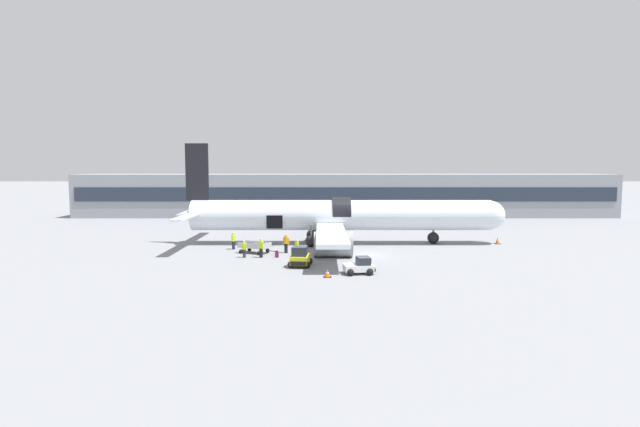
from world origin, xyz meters
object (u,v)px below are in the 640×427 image
Objects in this scene: ground_crew_loader_a at (235,240)px; ground_crew_supervisor at (299,248)px; ground_crew_loader_b at (288,243)px; baggage_tug_mid at (302,258)px; baggage_tug_lead at (361,266)px; ground_crew_driver at (263,247)px; baggage_cart_loading at (256,247)px; airplane at (338,217)px; suitcase_on_tarmac_upright at (278,255)px; ground_crew_helper at (246,249)px.

ground_crew_loader_a is 7.86m from ground_crew_supervisor.
ground_crew_loader_b reaches higher than ground_crew_supervisor.
baggage_tug_lead is at bearing -30.96° from baggage_tug_mid.
baggage_tug_lead is 1.41× the size of ground_crew_driver.
baggage_tug_mid is at bearing 149.04° from baggage_tug_lead.
baggage_cart_loading is 2.16× the size of ground_crew_driver.
airplane reaches higher than suitcase_on_tarmac_upright.
suitcase_on_tarmac_upright is (-7.12, 7.04, -0.30)m from baggage_tug_lead.
baggage_cart_loading is 2.40× the size of ground_crew_supervisor.
baggage_tug_mid reaches higher than ground_crew_supervisor.
ground_crew_driver reaches higher than baggage_cart_loading.
ground_crew_driver is 1.11× the size of ground_crew_supervisor.
airplane is 13.27× the size of baggage_tug_mid.
suitcase_on_tarmac_upright is (2.40, -2.40, -0.28)m from baggage_cart_loading.
baggage_tug_mid is 1.71× the size of ground_crew_helper.
suitcase_on_tarmac_upright is at bearing -124.40° from airplane.
ground_crew_helper is 3.06m from suitcase_on_tarmac_upright.
ground_crew_driver is 1.61m from suitcase_on_tarmac_upright.
ground_crew_loader_b reaches higher than ground_crew_helper.
baggage_cart_loading is at bearing 111.15° from ground_crew_driver.
ground_crew_loader_b reaches higher than baggage_tug_lead.
ground_crew_driver is at bearing -68.85° from baggage_cart_loading.
ground_crew_loader_b is (-1.64, 6.62, 0.26)m from baggage_tug_mid.
ground_crew_loader_b is at bearing 34.11° from ground_crew_helper.
airplane is 22.73× the size of ground_crew_helper.
suitcase_on_tarmac_upright is at bearing -105.56° from ground_crew_loader_b.
ground_crew_helper reaches higher than baggage_tug_lead.
suitcase_on_tarmac_upright is at bearing -45.11° from baggage_cart_loading.
baggage_tug_mid is 1.68× the size of ground_crew_supervisor.
ground_crew_loader_a reaches higher than baggage_tug_mid.
ground_crew_loader_a is 0.98× the size of ground_crew_driver.
ground_crew_loader_b is (-6.44, 9.50, 0.41)m from baggage_tug_lead.
ground_crew_loader_b reaches higher than suitcase_on_tarmac_upright.
ground_crew_loader_b is (-5.12, -6.02, -1.97)m from airplane.
baggage_tug_mid is at bearing -60.82° from suitcase_on_tarmac_upright.
baggage_tug_mid is at bearing -105.39° from airplane.
baggage_cart_loading is 4.66m from ground_crew_supervisor.
baggage_tug_mid is at bearing -84.21° from ground_crew_supervisor.
ground_crew_supervisor is at bearing -116.35° from airplane.
ground_crew_driver reaches higher than ground_crew_loader_a.
ground_crew_loader_a is at bearing 111.08° from ground_crew_helper.
baggage_tug_lead is 9.21m from ground_crew_supervisor.
airplane reaches higher than ground_crew_driver.
ground_crew_supervisor reaches higher than baggage_cart_loading.
ground_crew_loader_b is 1.16× the size of ground_crew_supervisor.
airplane is 20.39× the size of ground_crew_loader_a.
ground_crew_helper is at bearing -145.89° from ground_crew_loader_b.
ground_crew_loader_b is at bearing -21.71° from ground_crew_loader_a.
baggage_tug_mid reaches higher than baggage_cart_loading.
ground_crew_loader_b is 1.18× the size of ground_crew_helper.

